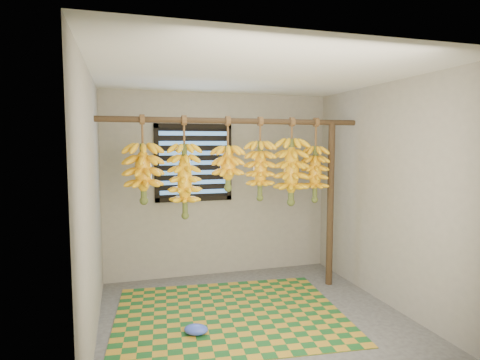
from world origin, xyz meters
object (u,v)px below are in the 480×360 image
object	(u,v)px
banana_bunch_b	(185,181)
banana_bunch_c	(228,168)
banana_bunch_e	(291,172)
woven_mat	(230,314)
banana_bunch_f	(315,174)
support_post	(330,205)
banana_bunch_d	(260,170)
plastic_bag	(196,330)
banana_bunch_a	(143,173)

from	to	relation	value
banana_bunch_b	banana_bunch_c	distance (m)	0.51
banana_bunch_b	banana_bunch_e	bearing A→B (deg)	0.00
woven_mat	banana_bunch_f	world-z (taller)	banana_bunch_f
support_post	banana_bunch_b	xyz separation A→B (m)	(-1.79, 0.00, 0.34)
banana_bunch_d	support_post	bearing A→B (deg)	0.00
banana_bunch_d	banana_bunch_f	bearing A→B (deg)	0.00
support_post	plastic_bag	bearing A→B (deg)	-154.86
support_post	banana_bunch_b	world-z (taller)	banana_bunch_b
banana_bunch_c	banana_bunch_d	bearing A→B (deg)	0.00
banana_bunch_d	banana_bunch_c	bearing A→B (deg)	-180.00
plastic_bag	banana_bunch_d	xyz separation A→B (m)	(0.91, 0.86, 1.39)
woven_mat	banana_bunch_c	bearing A→B (deg)	76.69
banana_bunch_b	banana_bunch_e	distance (m)	1.26
banana_bunch_a	banana_bunch_b	distance (m)	0.45
banana_bunch_b	banana_bunch_a	bearing A→B (deg)	-180.00
woven_mat	banana_bunch_d	bearing A→B (deg)	45.70
support_post	banana_bunch_b	distance (m)	1.82
support_post	banana_bunch_b	bearing A→B (deg)	180.00
banana_bunch_b	banana_bunch_f	size ratio (longest dim) A/B	1.11
banana_bunch_e	plastic_bag	bearing A→B (deg)	-146.66
support_post	plastic_bag	size ratio (longest dim) A/B	8.99
support_post	banana_bunch_c	bearing A→B (deg)	-180.00
plastic_bag	banana_bunch_c	size ratio (longest dim) A/B	0.27
woven_mat	banana_bunch_e	size ratio (longest dim) A/B	2.25
plastic_bag	banana_bunch_e	world-z (taller)	banana_bunch_e
banana_bunch_a	banana_bunch_d	size ratio (longest dim) A/B	0.98
support_post	banana_bunch_f	xyz separation A→B (m)	(-0.21, 0.00, 0.39)
plastic_bag	banana_bunch_f	xyz separation A→B (m)	(1.62, 0.86, 1.33)
plastic_bag	banana_bunch_e	bearing A→B (deg)	33.34
support_post	banana_bunch_a	size ratio (longest dim) A/B	2.15
banana_bunch_a	banana_bunch_b	size ratio (longest dim) A/B	0.83
banana_bunch_c	banana_bunch_e	size ratio (longest dim) A/B	0.81
support_post	banana_bunch_f	distance (m)	0.44
woven_mat	banana_bunch_f	size ratio (longest dim) A/B	2.29
support_post	banana_bunch_e	xyz separation A→B (m)	(-0.52, 0.00, 0.42)
woven_mat	plastic_bag	world-z (taller)	plastic_bag
support_post	banana_bunch_f	world-z (taller)	banana_bunch_f
banana_bunch_a	banana_bunch_e	distance (m)	1.70
banana_bunch_a	woven_mat	bearing A→B (deg)	-32.74
banana_bunch_b	banana_bunch_d	size ratio (longest dim) A/B	1.17
banana_bunch_a	banana_bunch_c	distance (m)	0.93
banana_bunch_c	banana_bunch_a	bearing A→B (deg)	180.00
woven_mat	banana_bunch_d	xyz separation A→B (m)	(0.50, 0.52, 1.44)
banana_bunch_d	banana_bunch_e	distance (m)	0.39
banana_bunch_f	woven_mat	bearing A→B (deg)	-156.81
woven_mat	plastic_bag	distance (m)	0.53
plastic_bag	banana_bunch_c	world-z (taller)	banana_bunch_c
woven_mat	banana_bunch_d	world-z (taller)	banana_bunch_d
banana_bunch_e	support_post	bearing A→B (deg)	0.00
support_post	banana_bunch_e	bearing A→B (deg)	180.00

